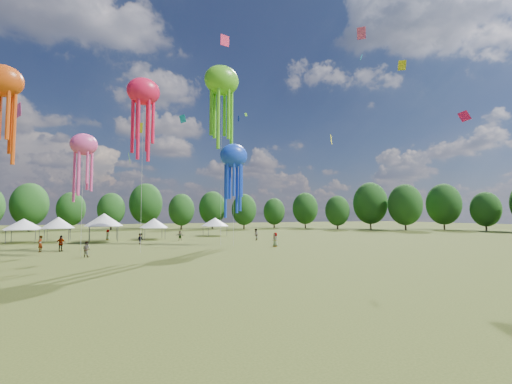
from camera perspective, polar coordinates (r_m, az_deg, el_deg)
name	(u,v)px	position (r m, az deg, el deg)	size (l,w,h in m)	color
ground	(364,359)	(12.15, 17.23, -24.59)	(300.00, 300.00, 0.00)	#384416
spectator_near	(86,249)	(39.56, -26.00, -8.41)	(0.78, 0.61, 1.61)	gray
spectators_far	(172,238)	(52.95, -13.65, -7.27)	(30.60, 23.13, 1.91)	gray
festival_tents	(117,222)	(63.31, -21.84, -4.58)	(37.11, 11.82, 4.45)	#47474C
show_kites	(158,116)	(47.62, -15.69, 11.89)	(31.74, 10.70, 25.57)	#FD1642
small_kites	(157,42)	(56.14, -15.82, 22.49)	(79.11, 62.56, 43.27)	#FD1642
treeline	(121,202)	(71.21, -21.21, -1.59)	(201.57, 95.24, 13.43)	#38281C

